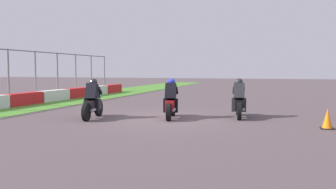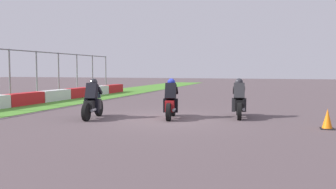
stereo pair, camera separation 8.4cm
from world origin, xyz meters
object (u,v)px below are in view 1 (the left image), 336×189
Objects in this scene: rider_lane_a at (239,101)px; rider_lane_b at (171,102)px; rider_lane_c at (93,102)px; traffic_cone at (327,119)px.

rider_lane_b is at bearing 104.21° from rider_lane_a.
rider_lane_b is at bearing -81.79° from rider_lane_c.
traffic_cone is at bearing -130.00° from rider_lane_a.
rider_lane_c is at bearing 98.25° from rider_lane_b.
rider_lane_c is 8.14m from traffic_cone.
rider_lane_c is at bearing 102.22° from rider_lane_a.
rider_lane_a is 1.00× the size of rider_lane_c.
rider_lane_c reaches higher than traffic_cone.
rider_lane_a is 3.44m from traffic_cone.
rider_lane_b is 1.00× the size of rider_lane_c.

